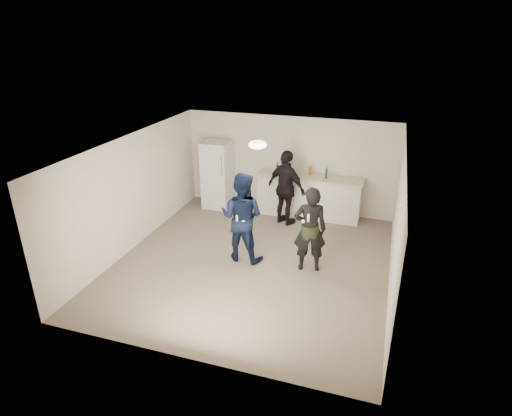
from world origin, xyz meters
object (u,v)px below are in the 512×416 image
(shaker, at_px, (299,171))
(woman, at_px, (310,230))
(fridge, at_px, (217,175))
(counter, at_px, (309,197))
(man, at_px, (242,217))
(spectator, at_px, (286,188))

(shaker, height_order, woman, woman)
(fridge, bearing_deg, shaker, 3.03)
(counter, height_order, woman, woman)
(counter, relative_size, shaker, 15.29)
(man, bearing_deg, counter, -105.66)
(man, bearing_deg, spectator, -99.37)
(man, relative_size, woman, 1.08)
(shaker, distance_m, spectator, 0.72)
(shaker, height_order, spectator, spectator)
(fridge, distance_m, shaker, 2.22)
(fridge, height_order, spectator, spectator)
(counter, distance_m, shaker, 0.71)
(fridge, xyz_separation_m, man, (1.59, -2.51, 0.06))
(counter, distance_m, man, 2.77)
(shaker, bearing_deg, spectator, -103.83)
(fridge, relative_size, spectator, 0.96)
(counter, relative_size, man, 1.36)
(shaker, relative_size, spectator, 0.09)
(spectator, bearing_deg, fridge, 11.55)
(shaker, bearing_deg, man, -103.05)
(shaker, xyz_separation_m, man, (-0.61, -2.63, -0.22))
(woman, bearing_deg, shaker, -87.08)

